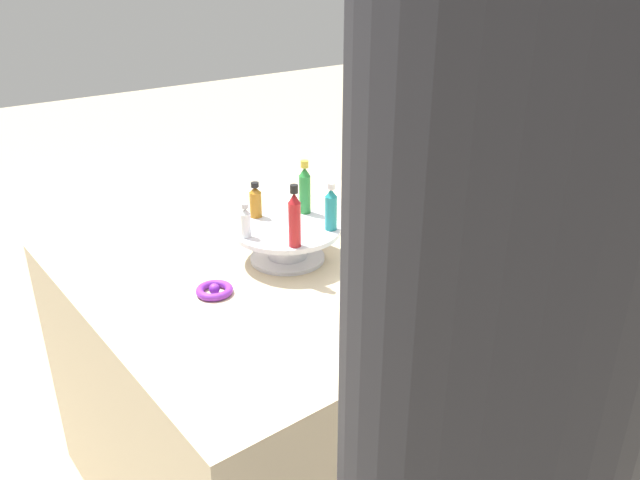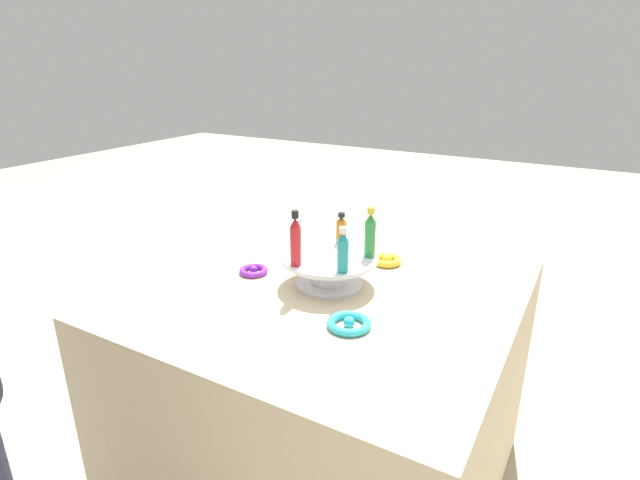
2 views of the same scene
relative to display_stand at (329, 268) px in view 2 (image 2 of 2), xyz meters
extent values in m
cube|color=beige|center=(0.00, 0.00, -0.42)|extent=(1.02, 1.02, 0.73)
cylinder|color=silver|center=(0.00, 0.00, -0.05)|extent=(0.19, 0.19, 0.01)
cylinder|color=silver|center=(0.00, 0.00, -0.01)|extent=(0.10, 0.10, 0.07)
cylinder|color=silver|center=(0.00, 0.00, 0.03)|extent=(0.27, 0.27, 0.01)
cylinder|color=#B21E23|center=(0.05, 0.10, 0.09)|extent=(0.03, 0.03, 0.11)
cone|color=#B21E23|center=(0.05, 0.10, 0.15)|extent=(0.03, 0.03, 0.02)
cylinder|color=black|center=(0.05, 0.10, 0.18)|extent=(0.02, 0.02, 0.02)
cylinder|color=teal|center=(-0.08, 0.08, 0.08)|extent=(0.03, 0.03, 0.09)
cone|color=teal|center=(-0.08, 0.08, 0.13)|extent=(0.03, 0.03, 0.02)
cylinder|color=silver|center=(-0.08, 0.08, 0.15)|extent=(0.02, 0.02, 0.02)
cylinder|color=#288438|center=(-0.10, -0.05, 0.09)|extent=(0.03, 0.03, 0.10)
cone|color=#288438|center=(-0.10, -0.05, 0.15)|extent=(0.03, 0.03, 0.02)
cylinder|color=gold|center=(-0.10, -0.05, 0.17)|extent=(0.02, 0.02, 0.02)
cylinder|color=#AD6B19|center=(0.02, -0.11, 0.07)|extent=(0.03, 0.03, 0.07)
cone|color=#AD6B19|center=(0.02, -0.11, 0.11)|extent=(0.03, 0.03, 0.01)
cylinder|color=black|center=(0.02, -0.11, 0.12)|extent=(0.02, 0.02, 0.01)
cylinder|color=silver|center=(0.11, -0.01, 0.06)|extent=(0.02, 0.02, 0.06)
cone|color=silver|center=(0.11, -0.01, 0.10)|extent=(0.02, 0.02, 0.01)
cylinder|color=#B2B2B7|center=(0.11, -0.01, 0.11)|extent=(0.02, 0.02, 0.01)
torus|color=#2DB7CC|center=(-0.15, 0.18, -0.04)|extent=(0.11, 0.11, 0.02)
sphere|color=#2DB7CC|center=(-0.15, 0.18, -0.04)|extent=(0.03, 0.03, 0.03)
torus|color=gold|center=(-0.08, -0.23, -0.04)|extent=(0.09, 0.09, 0.02)
sphere|color=gold|center=(-0.08, -0.23, -0.04)|extent=(0.03, 0.03, 0.03)
torus|color=purple|center=(0.24, 0.04, -0.05)|extent=(0.09, 0.09, 0.02)
sphere|color=purple|center=(0.24, 0.04, -0.04)|extent=(0.03, 0.03, 0.03)
camera|label=1|loc=(0.82, 1.18, 0.65)|focal=35.00mm
camera|label=2|loc=(-0.61, 1.13, 0.56)|focal=28.00mm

